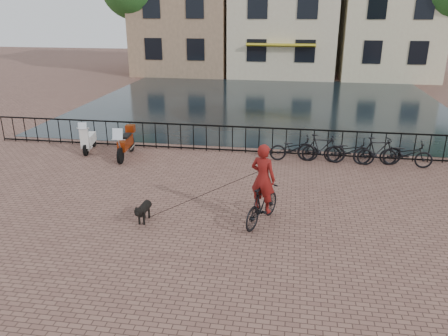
% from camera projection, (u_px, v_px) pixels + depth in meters
% --- Properties ---
extents(ground, '(100.00, 100.00, 0.00)m').
position_uv_depth(ground, '(201.00, 271.00, 9.07)').
color(ground, brown).
rests_on(ground, ground).
extents(canal_water, '(20.00, 20.00, 0.00)m').
position_uv_depth(canal_water, '(264.00, 103.00, 25.09)').
color(canal_water, black).
rests_on(canal_water, ground).
extents(railing, '(20.00, 0.05, 1.02)m').
position_uv_depth(railing, '(246.00, 140.00, 16.30)').
color(railing, black).
rests_on(railing, ground).
extents(cyclist, '(1.14, 1.85, 2.45)m').
position_uv_depth(cyclist, '(263.00, 189.00, 10.79)').
color(cyclist, black).
rests_on(cyclist, ground).
extents(dog, '(0.29, 0.84, 0.56)m').
position_uv_depth(dog, '(144.00, 211.00, 11.11)').
color(dog, black).
rests_on(dog, ground).
extents(motorcycle, '(0.61, 1.88, 1.32)m').
position_uv_depth(motorcycle, '(125.00, 140.00, 15.78)').
color(motorcycle, maroon).
rests_on(motorcycle, ground).
extents(scooter, '(0.66, 1.46, 1.31)m').
position_uv_depth(scooter, '(88.00, 135.00, 16.45)').
color(scooter, silver).
rests_on(scooter, ground).
extents(parked_bike_0, '(1.77, 0.78, 0.90)m').
position_uv_depth(parked_bike_0, '(294.00, 148.00, 15.49)').
color(parked_bike_0, black).
rests_on(parked_bike_0, ground).
extents(parked_bike_1, '(1.69, 0.57, 1.00)m').
position_uv_depth(parked_bike_1, '(321.00, 148.00, 15.33)').
color(parked_bike_1, black).
rests_on(parked_bike_1, ground).
extents(parked_bike_2, '(1.78, 0.80, 0.90)m').
position_uv_depth(parked_bike_2, '(349.00, 151.00, 15.20)').
color(parked_bike_2, black).
rests_on(parked_bike_2, ground).
extents(parked_bike_3, '(1.71, 0.68, 1.00)m').
position_uv_depth(parked_bike_3, '(378.00, 151.00, 15.04)').
color(parked_bike_3, black).
rests_on(parked_bike_3, ground).
extents(parked_bike_4, '(1.78, 0.80, 0.90)m').
position_uv_depth(parked_bike_4, '(406.00, 154.00, 14.91)').
color(parked_bike_4, black).
rests_on(parked_bike_4, ground).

